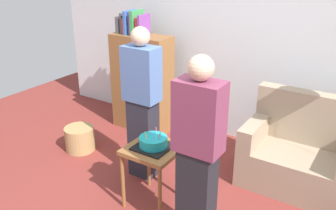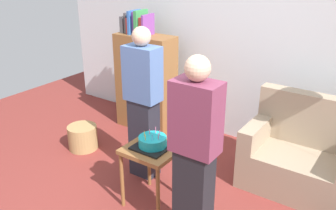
{
  "view_description": "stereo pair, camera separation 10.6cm",
  "coord_description": "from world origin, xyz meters",
  "px_view_note": "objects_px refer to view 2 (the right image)",
  "views": [
    {
      "loc": [
        1.47,
        -2.14,
        2.27
      ],
      "look_at": [
        -0.24,
        0.52,
        0.95
      ],
      "focal_mm": 39.01,
      "sensor_mm": 36.0,
      "label": 1
    },
    {
      "loc": [
        1.56,
        -2.08,
        2.27
      ],
      "look_at": [
        -0.24,
        0.52,
        0.95
      ],
      "focal_mm": 39.01,
      "sensor_mm": 36.0,
      "label": 2
    }
  ],
  "objects_px": {
    "person_holding_cake": "(195,156)",
    "side_table": "(153,156)",
    "person_blowing_candles": "(143,104)",
    "bookshelf": "(146,80)",
    "birthday_cake": "(153,142)",
    "wicker_basket": "(83,137)",
    "couch": "(301,157)"
  },
  "relations": [
    {
      "from": "couch",
      "to": "person_blowing_candles",
      "type": "distance_m",
      "value": 1.71
    },
    {
      "from": "side_table",
      "to": "wicker_basket",
      "type": "height_order",
      "value": "side_table"
    },
    {
      "from": "bookshelf",
      "to": "person_blowing_candles",
      "type": "distance_m",
      "value": 1.2
    },
    {
      "from": "person_holding_cake",
      "to": "wicker_basket",
      "type": "bearing_deg",
      "value": -11.2
    },
    {
      "from": "bookshelf",
      "to": "person_blowing_candles",
      "type": "height_order",
      "value": "person_blowing_candles"
    },
    {
      "from": "couch",
      "to": "person_holding_cake",
      "type": "distance_m",
      "value": 1.5
    },
    {
      "from": "wicker_basket",
      "to": "couch",
      "type": "bearing_deg",
      "value": 16.39
    },
    {
      "from": "birthday_cake",
      "to": "wicker_basket",
      "type": "distance_m",
      "value": 1.51
    },
    {
      "from": "couch",
      "to": "side_table",
      "type": "xyz_separation_m",
      "value": [
        -1.08,
        -1.09,
        0.18
      ]
    },
    {
      "from": "person_blowing_candles",
      "to": "bookshelf",
      "type": "bearing_deg",
      "value": 116.92
    },
    {
      "from": "couch",
      "to": "person_holding_cake",
      "type": "xyz_separation_m",
      "value": [
        -0.49,
        -1.33,
        0.49
      ]
    },
    {
      "from": "side_table",
      "to": "birthday_cake",
      "type": "distance_m",
      "value": 0.15
    },
    {
      "from": "person_blowing_candles",
      "to": "person_holding_cake",
      "type": "xyz_separation_m",
      "value": [
        0.97,
        -0.6,
        0.0
      ]
    },
    {
      "from": "side_table",
      "to": "person_holding_cake",
      "type": "distance_m",
      "value": 0.71
    },
    {
      "from": "couch",
      "to": "wicker_basket",
      "type": "relative_size",
      "value": 3.06
    },
    {
      "from": "bookshelf",
      "to": "person_holding_cake",
      "type": "distance_m",
      "value": 2.3
    },
    {
      "from": "side_table",
      "to": "birthday_cake",
      "type": "height_order",
      "value": "birthday_cake"
    },
    {
      "from": "wicker_basket",
      "to": "person_blowing_candles",
      "type": "bearing_deg",
      "value": -0.52
    },
    {
      "from": "bookshelf",
      "to": "person_blowing_candles",
      "type": "relative_size",
      "value": 0.99
    },
    {
      "from": "bookshelf",
      "to": "birthday_cake",
      "type": "height_order",
      "value": "bookshelf"
    },
    {
      "from": "couch",
      "to": "person_blowing_candles",
      "type": "xyz_separation_m",
      "value": [
        -1.47,
        -0.73,
        0.49
      ]
    },
    {
      "from": "couch",
      "to": "bookshelf",
      "type": "height_order",
      "value": "bookshelf"
    },
    {
      "from": "bookshelf",
      "to": "person_holding_cake",
      "type": "xyz_separation_m",
      "value": [
        1.69,
        -1.56,
        0.15
      ]
    },
    {
      "from": "wicker_basket",
      "to": "bookshelf",
      "type": "bearing_deg",
      "value": 74.0
    },
    {
      "from": "person_holding_cake",
      "to": "wicker_basket",
      "type": "height_order",
      "value": "person_holding_cake"
    },
    {
      "from": "person_blowing_candles",
      "to": "wicker_basket",
      "type": "distance_m",
      "value": 1.2
    },
    {
      "from": "birthday_cake",
      "to": "person_blowing_candles",
      "type": "height_order",
      "value": "person_blowing_candles"
    },
    {
      "from": "person_blowing_candles",
      "to": "couch",
      "type": "bearing_deg",
      "value": 16.51
    },
    {
      "from": "person_holding_cake",
      "to": "person_blowing_candles",
      "type": "bearing_deg",
      "value": -25.63
    },
    {
      "from": "birthday_cake",
      "to": "wicker_basket",
      "type": "xyz_separation_m",
      "value": [
        -1.37,
        0.37,
        -0.51
      ]
    },
    {
      "from": "side_table",
      "to": "person_blowing_candles",
      "type": "bearing_deg",
      "value": 137.07
    },
    {
      "from": "person_holding_cake",
      "to": "side_table",
      "type": "bearing_deg",
      "value": -16.44
    }
  ]
}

